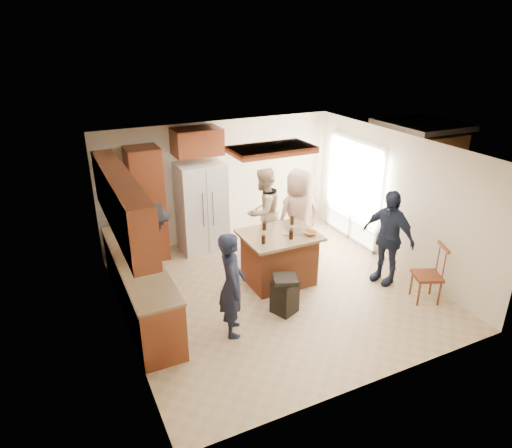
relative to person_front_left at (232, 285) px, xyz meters
name	(u,v)px	position (x,y,z in m)	size (l,w,h in m)	color
room_shell	(408,182)	(5.48, 2.38, 0.06)	(8.00, 5.20, 5.00)	tan
person_front_left	(232,285)	(0.00, 0.00, 0.00)	(0.59, 0.43, 1.61)	#181C30
person_behind_left	(264,211)	(1.59, 2.18, 0.07)	(0.85, 0.52, 1.75)	tan
person_behind_right	(298,216)	(2.05, 1.62, 0.10)	(0.89, 0.58, 1.81)	tan
person_side_right	(388,237)	(3.02, 0.22, 0.05)	(1.00, 0.51, 1.70)	#1B2237
person_counter	(153,254)	(-0.79, 1.34, 0.05)	(1.11, 0.52, 1.72)	black
left_cabinetry	(134,258)	(-1.14, 1.14, 0.15)	(0.64, 3.00, 2.30)	maroon
back_wall_units	(160,189)	(-0.23, 2.94, 0.58)	(1.80, 0.60, 2.45)	maroon
refrigerator	(201,207)	(0.55, 2.86, 0.10)	(0.90, 0.76, 1.80)	white
kitchen_island	(279,257)	(1.31, 1.00, -0.33)	(1.28, 1.03, 0.93)	brown
island_items	(293,232)	(1.52, 0.91, 0.17)	(1.05, 0.70, 0.15)	silver
trash_bin	(285,294)	(0.94, 0.12, -0.49)	(0.46, 0.46, 0.63)	black
spindle_chair	(428,276)	(3.23, -0.59, -0.35)	(0.55, 0.55, 0.99)	maroon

